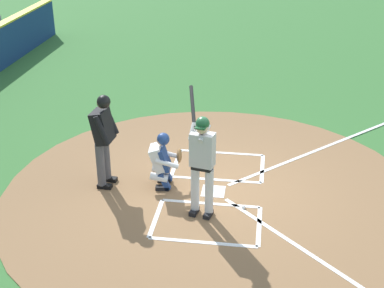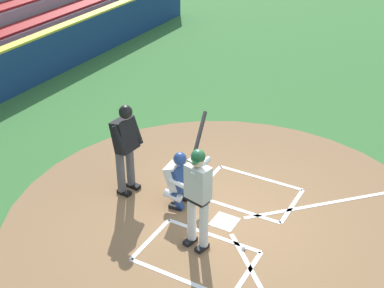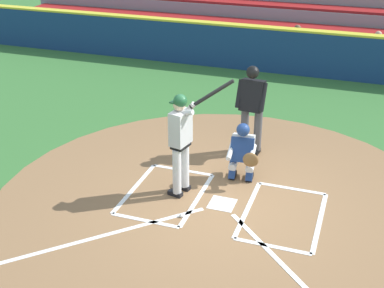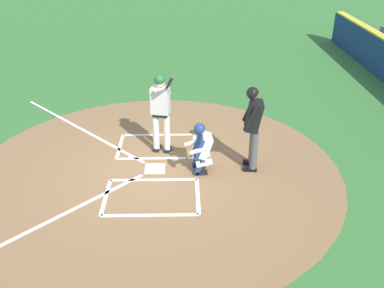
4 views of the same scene
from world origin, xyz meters
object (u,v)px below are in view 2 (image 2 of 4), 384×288
at_px(batter, 198,191).
at_px(plate_umpire, 125,143).
at_px(baseball, 243,248).
at_px(catcher, 180,178).

distance_m(batter, plate_umpire, 2.09).
distance_m(plate_umpire, baseball, 2.92).
bearing_deg(batter, plate_umpire, -111.27).
relative_size(batter, catcher, 1.88).
bearing_deg(batter, catcher, -135.82).
bearing_deg(batter, baseball, 109.58).
relative_size(catcher, plate_umpire, 0.61).
relative_size(batter, baseball, 28.76).
height_order(plate_umpire, baseball, plate_umpire).
distance_m(batter, catcher, 1.33).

